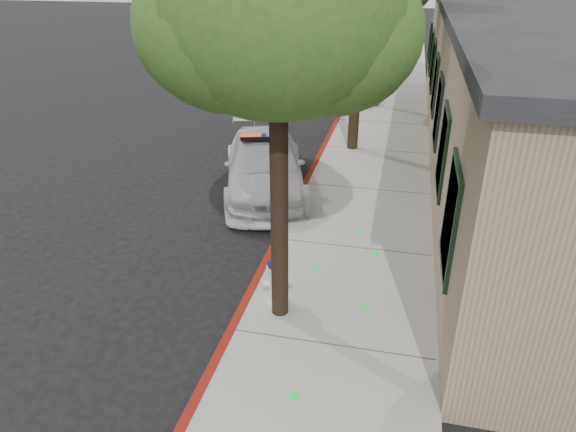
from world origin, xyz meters
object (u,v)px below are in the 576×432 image
at_px(fire_hydrant, 277,280).
at_px(street_tree_near, 278,18).
at_px(police_car, 265,166).
at_px(clapboard_building, 574,93).

relative_size(fire_hydrant, street_tree_near, 0.15).
bearing_deg(police_car, clapboard_building, 7.29).
xyz_separation_m(clapboard_building, fire_hydrant, (-6.09, -8.16, -1.52)).
distance_m(clapboard_building, street_tree_near, 10.62).
distance_m(fire_hydrant, street_tree_near, 4.08).
bearing_deg(police_car, fire_hydrant, -89.30).
distance_m(police_car, street_tree_near, 6.60).
height_order(clapboard_building, street_tree_near, street_tree_near).
height_order(clapboard_building, fire_hydrant, clapboard_building).
height_order(fire_hydrant, street_tree_near, street_tree_near).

